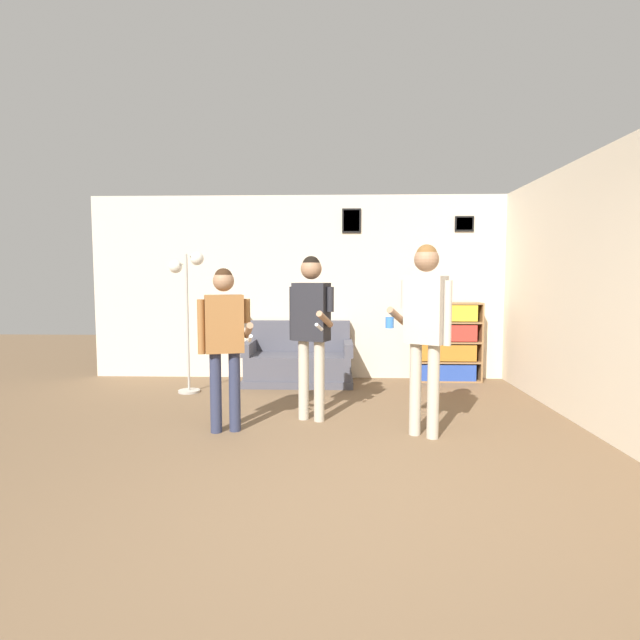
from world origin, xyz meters
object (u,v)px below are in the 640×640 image
at_px(person_player_foreground_left, 224,333).
at_px(person_watcher_holding_cup, 425,318).
at_px(bookshelf, 447,342).
at_px(couch, 299,363).
at_px(floor_lamp, 187,292).
at_px(person_player_foreground_center, 311,320).

xyz_separation_m(person_player_foreground_left, person_watcher_holding_cup, (1.89, -0.09, 0.16)).
height_order(bookshelf, person_player_foreground_left, person_player_foreground_left).
height_order(couch, person_player_foreground_left, person_player_foreground_left).
bearing_deg(couch, person_player_foreground_left, -103.34).
xyz_separation_m(couch, bookshelf, (2.13, 0.20, 0.28)).
xyz_separation_m(couch, person_watcher_holding_cup, (1.35, -2.38, 0.83)).
xyz_separation_m(floor_lamp, person_player_foreground_left, (0.85, -1.65, -0.35)).
relative_size(couch, person_player_foreground_center, 0.88).
distance_m(floor_lamp, person_player_foreground_left, 1.89).
relative_size(couch, floor_lamp, 0.83).
relative_size(floor_lamp, person_player_foreground_center, 1.06).
bearing_deg(floor_lamp, person_watcher_holding_cup, -32.34).
bearing_deg(couch, floor_lamp, -155.37).
bearing_deg(bookshelf, person_watcher_holding_cup, -106.86).
distance_m(bookshelf, person_player_foreground_left, 3.68).
xyz_separation_m(bookshelf, floor_lamp, (-3.53, -0.84, 0.74)).
bearing_deg(person_player_foreground_center, bookshelf, 47.96).
distance_m(person_player_foreground_left, person_player_foreground_center, 0.92).
xyz_separation_m(couch, floor_lamp, (-1.39, -0.64, 1.02)).
relative_size(floor_lamp, person_player_foreground_left, 1.15).
relative_size(floor_lamp, person_watcher_holding_cup, 1.01).
bearing_deg(couch, person_player_foreground_center, -81.84).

